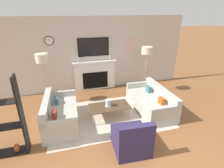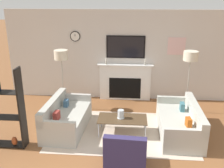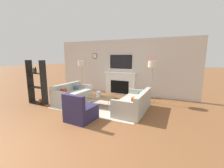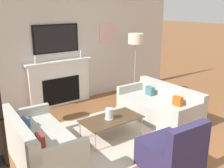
{
  "view_description": "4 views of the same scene",
  "coord_description": "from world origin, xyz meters",
  "px_view_note": "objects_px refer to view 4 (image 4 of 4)",
  "views": [
    {
      "loc": [
        -1.09,
        -1.6,
        2.85
      ],
      "look_at": [
        0.18,
        2.88,
        0.89
      ],
      "focal_mm": 28.0,
      "sensor_mm": 36.0,
      "label": 1
    },
    {
      "loc": [
        0.2,
        -2.93,
        3.11
      ],
      "look_at": [
        -0.27,
        3.06,
        1.03
      ],
      "focal_mm": 42.0,
      "sensor_mm": 36.0,
      "label": 2
    },
    {
      "loc": [
        2.75,
        -2.24,
        1.87
      ],
      "look_at": [
        0.26,
        3.12,
        0.8
      ],
      "focal_mm": 24.0,
      "sensor_mm": 36.0,
      "label": 3
    },
    {
      "loc": [
        -2.6,
        -1.05,
        2.38
      ],
      "look_at": [
        0.31,
        2.93,
        0.89
      ],
      "focal_mm": 42.0,
      "sensor_mm": 36.0,
      "label": 4
    }
  ],
  "objects_px": {
    "couch_right": "(159,107)",
    "armchair": "(172,153)",
    "couch_left": "(39,144)",
    "coffee_table": "(111,120)",
    "hurricane_candle": "(109,114)",
    "floor_lamp_right": "(136,40)"
  },
  "relations": [
    {
      "from": "coffee_table",
      "to": "couch_right",
      "type": "bearing_deg",
      "value": 3.14
    },
    {
      "from": "armchair",
      "to": "couch_left",
      "type": "bearing_deg",
      "value": 136.1
    },
    {
      "from": "coffee_table",
      "to": "floor_lamp_right",
      "type": "bearing_deg",
      "value": 37.65
    },
    {
      "from": "coffee_table",
      "to": "hurricane_candle",
      "type": "relative_size",
      "value": 5.59
    },
    {
      "from": "couch_right",
      "to": "hurricane_candle",
      "type": "distance_m",
      "value": 1.4
    },
    {
      "from": "couch_left",
      "to": "armchair",
      "type": "bearing_deg",
      "value": -43.9
    },
    {
      "from": "coffee_table",
      "to": "hurricane_candle",
      "type": "distance_m",
      "value": 0.12
    },
    {
      "from": "couch_right",
      "to": "armchair",
      "type": "bearing_deg",
      "value": -130.52
    },
    {
      "from": "couch_left",
      "to": "couch_right",
      "type": "distance_m",
      "value": 2.7
    },
    {
      "from": "coffee_table",
      "to": "floor_lamp_right",
      "type": "xyz_separation_m",
      "value": [
        1.7,
        1.31,
        1.2
      ]
    },
    {
      "from": "couch_left",
      "to": "floor_lamp_right",
      "type": "xyz_separation_m",
      "value": [
        3.06,
        1.24,
        1.28
      ]
    },
    {
      "from": "couch_left",
      "to": "hurricane_candle",
      "type": "xyz_separation_m",
      "value": [
        1.32,
        -0.06,
        0.19
      ]
    },
    {
      "from": "couch_right",
      "to": "floor_lamp_right",
      "type": "distance_m",
      "value": 1.83
    },
    {
      "from": "armchair",
      "to": "couch_right",
      "type": "bearing_deg",
      "value": 49.48
    },
    {
      "from": "couch_right",
      "to": "coffee_table",
      "type": "bearing_deg",
      "value": -176.86
    },
    {
      "from": "couch_right",
      "to": "armchair",
      "type": "xyz_separation_m",
      "value": [
        -1.22,
        -1.43,
        0.02
      ]
    },
    {
      "from": "couch_left",
      "to": "couch_right",
      "type": "xyz_separation_m",
      "value": [
        2.7,
        -0.0,
        -0.02
      ]
    },
    {
      "from": "couch_right",
      "to": "armchair",
      "type": "relative_size",
      "value": 2.17
    },
    {
      "from": "floor_lamp_right",
      "to": "couch_left",
      "type": "bearing_deg",
      "value": -157.98
    },
    {
      "from": "couch_right",
      "to": "coffee_table",
      "type": "distance_m",
      "value": 1.35
    },
    {
      "from": "armchair",
      "to": "coffee_table",
      "type": "relative_size",
      "value": 0.74
    },
    {
      "from": "couch_left",
      "to": "armchair",
      "type": "height_order",
      "value": "armchair"
    }
  ]
}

